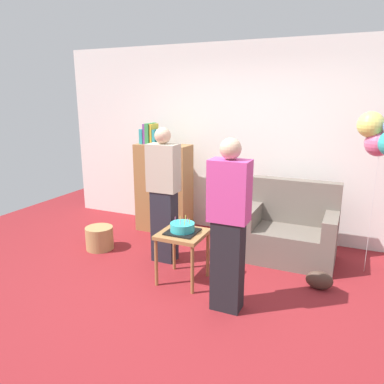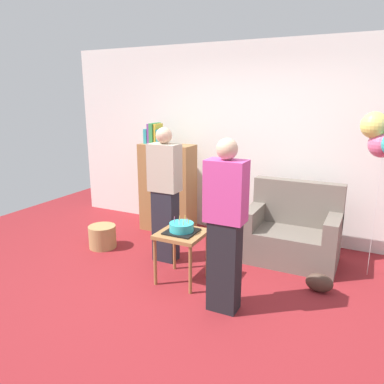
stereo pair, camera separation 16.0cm
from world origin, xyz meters
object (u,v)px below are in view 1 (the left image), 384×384
object	(u,v)px
couch	(290,232)
bookshelf	(163,187)
person_holding_cake	(229,226)
person_blowing_candles	(164,195)
balloon_bunch	(383,135)
side_table	(182,240)
handbag	(319,280)
birthday_cake	(182,228)
wicker_basket	(100,238)

from	to	relation	value
couch	bookshelf	world-z (taller)	bookshelf
person_holding_cake	person_blowing_candles	bearing A→B (deg)	-20.92
person_blowing_candles	balloon_bunch	bearing A→B (deg)	19.96
side_table	person_holding_cake	distance (m)	0.78
person_blowing_candles	person_holding_cake	size ratio (longest dim) A/B	1.00
side_table	person_blowing_candles	bearing A→B (deg)	137.54
bookshelf	person_blowing_candles	world-z (taller)	person_blowing_candles
couch	side_table	world-z (taller)	couch
person_blowing_candles	handbag	bearing A→B (deg)	4.57
birthday_cake	person_holding_cake	xyz separation A→B (m)	(0.62, -0.32, 0.22)
couch	person_holding_cake	xyz separation A→B (m)	(-0.34, -1.41, 0.49)
person_blowing_candles	person_holding_cake	bearing A→B (deg)	-30.31
bookshelf	person_blowing_candles	size ratio (longest dim) A/B	0.98
handbag	person_blowing_candles	bearing A→B (deg)	-179.29
side_table	birthday_cake	size ratio (longest dim) A/B	1.76
side_table	person_holding_cake	xyz separation A→B (m)	(0.62, -0.32, 0.35)
birthday_cake	wicker_basket	size ratio (longest dim) A/B	0.89
person_blowing_candles	person_holding_cake	xyz separation A→B (m)	(1.05, -0.71, 0.00)
couch	person_holding_cake	world-z (taller)	person_holding_cake
bookshelf	side_table	size ratio (longest dim) A/B	2.84
handbag	bookshelf	bearing A→B (deg)	158.88
wicker_basket	couch	bearing A→B (deg)	17.71
bookshelf	balloon_bunch	xyz separation A→B (m)	(2.79, -0.27, 0.89)
couch	wicker_basket	bearing A→B (deg)	-162.29
birthday_cake	person_blowing_candles	world-z (taller)	person_blowing_candles
person_blowing_candles	bookshelf	bearing A→B (deg)	122.76
handbag	balloon_bunch	xyz separation A→B (m)	(0.46, 0.64, 1.47)
person_blowing_candles	balloon_bunch	size ratio (longest dim) A/B	0.90
side_table	birthday_cake	distance (m)	0.13
couch	birthday_cake	size ratio (longest dim) A/B	3.44
handbag	balloon_bunch	size ratio (longest dim) A/B	0.15
handbag	balloon_bunch	bearing A→B (deg)	54.13
bookshelf	balloon_bunch	world-z (taller)	balloon_bunch
person_blowing_candles	wicker_basket	bearing A→B (deg)	-173.01
bookshelf	person_holding_cake	xyz separation A→B (m)	(1.56, -1.64, 0.15)
balloon_bunch	person_holding_cake	bearing A→B (deg)	-131.93
wicker_basket	person_blowing_candles	bearing A→B (deg)	3.13
couch	side_table	distance (m)	1.46
couch	balloon_bunch	distance (m)	1.52
person_holding_cake	wicker_basket	bearing A→B (deg)	-5.00
person_holding_cake	wicker_basket	size ratio (longest dim) A/B	4.53
bookshelf	person_holding_cake	bearing A→B (deg)	-46.37
couch	wicker_basket	world-z (taller)	couch
person_holding_cake	wicker_basket	world-z (taller)	person_holding_cake
birthday_cake	person_blowing_candles	bearing A→B (deg)	137.54
couch	birthday_cake	xyz separation A→B (m)	(-0.96, -1.09, 0.27)
couch	person_blowing_candles	distance (m)	1.63
birthday_cake	balloon_bunch	distance (m)	2.34
person_holding_cake	wicker_basket	xyz separation A→B (m)	(-2.01, 0.66, -0.68)
side_table	person_holding_cake	bearing A→B (deg)	-27.16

